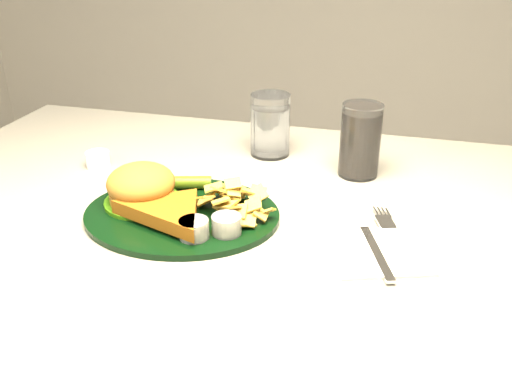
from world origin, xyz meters
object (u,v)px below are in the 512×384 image
water_glass (270,125)px  cola_glass (360,140)px  fork_napkin (377,249)px  dinner_plate (181,198)px

water_glass → cola_glass: cola_glass is taller
water_glass → fork_napkin: 0.38m
dinner_plate → cola_glass: 0.32m
fork_napkin → dinner_plate: bearing=155.5°
dinner_plate → fork_napkin: dinner_plate is taller
water_glass → cola_glass: 0.18m
water_glass → cola_glass: (0.17, -0.05, 0.01)m
dinner_plate → water_glass: bearing=70.6°
water_glass → fork_napkin: water_glass is taller
dinner_plate → fork_napkin: (0.29, -0.03, -0.03)m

